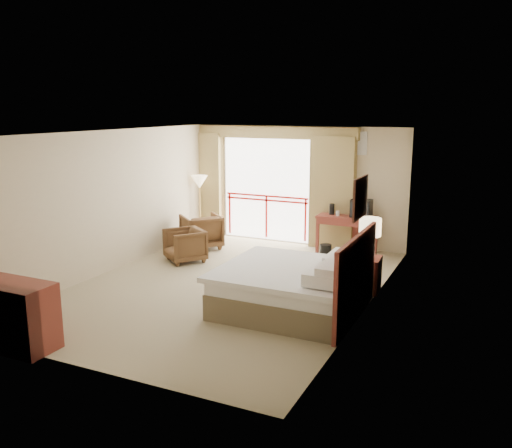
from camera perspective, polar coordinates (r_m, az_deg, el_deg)
The scene contains 29 objects.
floor at distance 9.73m, azimuth -2.95°, elevation -6.47°, with size 7.00×7.00×0.00m, color gray.
ceiling at distance 9.23m, azimuth -3.13°, elevation 9.62°, with size 7.00×7.00×0.00m, color white.
wall_back at distance 12.54m, azimuth 4.54°, elevation 4.09°, with size 5.00×5.00×0.00m, color #C6B594.
wall_front at distance 6.59m, azimuth -17.54°, elevation -3.91°, with size 5.00×5.00×0.00m, color #C6B594.
wall_left at distance 10.78m, azimuth -14.85°, elevation 2.38°, with size 7.00×7.00×0.00m, color #C6B594.
wall_right at distance 8.52m, azimuth 11.97°, elevation -0.02°, with size 7.00×7.00×0.00m, color #C6B594.
balcony_door at distance 12.84m, azimuth 1.15°, elevation 3.64°, with size 2.40×2.40×0.00m, color white.
balcony_railing at distance 12.89m, azimuth 1.10°, elevation 1.92°, with size 2.09×0.03×1.02m.
curtain_left at distance 13.47m, azimuth -5.52°, elevation 4.21°, with size 1.00×0.26×2.50m, color olive.
curtain_right at distance 12.14m, azimuth 8.04°, elevation 3.26°, with size 1.00×0.26×2.50m, color olive.
valance at distance 12.62m, azimuth 0.99°, elevation 9.65°, with size 4.40×0.22×0.28m, color olive.
hvac_vent at distance 12.01m, azimuth 10.44°, elevation 8.37°, with size 0.50×0.04×0.50m, color silver.
bed at distance 8.50m, azimuth 4.09°, elevation -6.61°, with size 2.13×2.06×0.97m.
headboard at distance 8.14m, azimuth 10.49°, elevation -5.63°, with size 0.06×2.10×1.30m, color maroon.
framed_art at distance 7.86m, azimuth 10.91°, elevation 2.72°, with size 0.04×0.72×0.60m.
nightstand at distance 9.53m, azimuth 11.64°, elevation -5.22°, with size 0.42×0.50×0.60m, color maroon.
table_lamp at distance 9.37m, azimuth 11.93°, elevation -0.39°, with size 0.37×0.37×0.66m.
phone at distance 9.30m, azimuth 11.21°, elevation -3.45°, with size 0.17×0.14×0.08m, color black.
desk at distance 11.91m, azimuth 9.63°, elevation 0.04°, with size 1.25×0.61×0.82m.
tv at distance 11.70m, azimuth 11.02°, elevation 1.62°, with size 0.42×0.34×0.38m.
coffee_maker at distance 11.89m, azimuth 7.99°, elevation 1.54°, with size 0.11×0.11×0.24m, color black.
cup at distance 11.82m, azimuth 8.60°, elevation 1.12°, with size 0.08×0.08×0.11m, color white.
wastebasket at distance 11.45m, azimuth 7.33°, elevation -2.89°, with size 0.24×0.24×0.30m, color black.
armchair_far at distance 12.32m, azimuth -5.73°, elevation -2.49°, with size 0.81×0.84×0.76m, color #482E19.
armchair_near at distance 11.30m, azimuth -7.45°, elevation -3.89°, with size 0.72×0.74×0.68m, color #482E19.
side_table at distance 11.72m, azimuth -8.07°, elevation -1.65°, with size 0.44×0.44×0.48m.
book at distance 11.69m, azimuth -8.09°, elevation -0.91°, with size 0.18×0.24×0.02m, color white.
floor_lamp at distance 13.00m, azimuth -5.97°, elevation 4.17°, with size 0.39×0.39×1.52m.
dresser at distance 7.93m, azimuth -24.69°, elevation -8.61°, with size 1.34×0.57×0.89m.
Camera 1 is at (4.36, -8.12, 3.12)m, focal length 38.00 mm.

